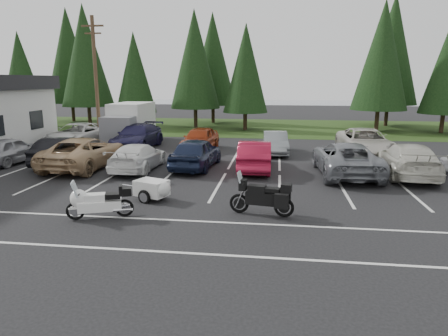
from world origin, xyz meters
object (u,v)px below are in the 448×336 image
touring_motorcycle (100,199)px  car_near_0 (10,150)px  car_far_0 (77,135)px  car_far_1 (137,137)px  cargo_trailer (152,190)px  car_far_3 (275,143)px  box_truck (128,123)px  car_near_4 (196,153)px  car_near_5 (255,155)px  car_near_7 (408,160)px  car_far_2 (200,139)px  car_near_3 (138,157)px  utility_pole (96,79)px  car_far_4 (365,142)px  car_near_2 (85,153)px  adventure_motorcycle (261,194)px  car_near_6 (346,159)px  car_near_1 (62,151)px

touring_motorcycle → car_near_0: bearing=118.4°
car_far_0 → car_far_1: 4.47m
car_far_0 → cargo_trailer: (9.13, -11.77, -0.41)m
car_far_1 → car_far_3: car_far_1 is taller
box_truck → car_near_4: bearing=-49.3°
car_near_4 → car_far_3: (4.15, 4.90, -0.13)m
car_near_5 → car_near_7: size_ratio=0.85×
box_truck → car_near_0: box_truck is taller
car_far_2 → cargo_trailer: size_ratio=2.62×
car_near_3 → touring_motorcycle: size_ratio=1.95×
utility_pole → car_near_5: (11.90, -7.47, -3.92)m
car_far_4 → car_far_0: bearing=175.3°
utility_pole → car_near_4: utility_pole is taller
cargo_trailer → car_far_4: bearing=67.8°
car_near_3 → car_far_1: size_ratio=0.84×
car_near_3 → car_far_3: car_near_3 is taller
car_near_5 → car_near_2: bearing=2.1°
car_near_7 → car_far_0: bearing=-12.9°
car_far_0 → utility_pole: bearing=63.8°
car_far_1 → car_far_4: (14.88, -0.63, 0.00)m
car_far_0 → car_far_3: bearing=-0.3°
car_near_2 → car_far_3: 11.51m
utility_pole → car_far_4: utility_pole is taller
car_far_0 → touring_motorcycle: bearing=-56.8°
car_near_5 → car_far_4: bearing=-144.3°
car_near_7 → car_far_1: bearing=-16.6°
car_near_2 → adventure_motorcycle: bearing=148.1°
car_near_4 → car_near_6: car_near_4 is taller
car_near_4 → car_far_2: (-0.83, 5.22, -0.03)m
car_near_2 → car_far_1: bearing=-94.4°
car_near_0 → car_far_3: (14.75, 5.08, -0.06)m
car_near_2 → car_near_4: size_ratio=1.23×
car_near_7 → car_far_2: 12.74m
car_far_0 → car_near_0: bearing=-95.4°
box_truck → touring_motorcycle: (5.15, -16.13, -0.77)m
touring_motorcycle → cargo_trailer: (1.08, 2.27, -0.27)m
car_near_1 → car_far_3: size_ratio=1.10×
car_far_0 → touring_motorcycle: 16.18m
car_near_6 → car_far_3: size_ratio=1.40×
car_near_0 → car_near_5: car_near_5 is taller
car_near_0 → car_far_0: bearing=-92.9°
car_near_0 → car_near_7: size_ratio=0.80×
car_near_4 → car_far_1: size_ratio=0.84×
car_near_1 → car_near_6: bearing=174.1°
car_near_2 → car_far_0: bearing=-58.0°
car_far_1 → car_far_3: size_ratio=1.36×
car_far_0 → car_far_4: car_far_4 is taller
car_near_7 → cargo_trailer: (-11.15, -5.57, -0.40)m
car_near_3 → car_far_2: bearing=-108.6°
car_near_0 → car_near_7: (21.21, -0.23, 0.05)m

